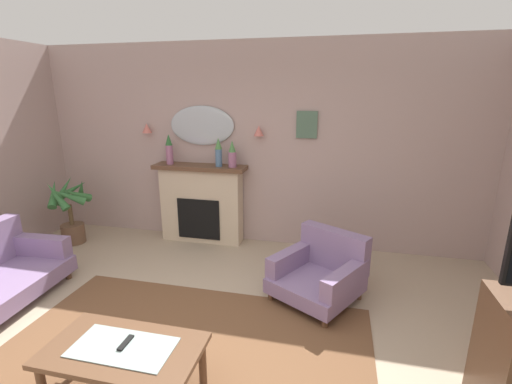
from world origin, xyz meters
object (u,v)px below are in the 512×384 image
Objects in this scene: fireplace at (201,204)px; armchair_beside_couch at (321,271)px; mantel_vase_centre at (169,149)px; potted_plant_tall_palm at (70,209)px; tv_remote at (126,343)px; wall_mirror at (202,126)px; framed_picture at (307,125)px; coffee_table at (124,354)px; wall_sconce_left at (147,128)px; mantel_vase_left at (232,155)px; wall_sconce_right at (259,131)px; mantel_vase_right at (219,152)px.

armchair_beside_couch is at bearing -32.90° from fireplace.
fireplace is 0.92m from mantel_vase_centre.
tv_remote is at bearing -44.27° from potted_plant_tall_palm.
framed_picture is at bearing 0.38° from wall_mirror.
wall_sconce_left is at bearing 115.06° from coffee_table.
mantel_vase_left is 3.02m from coffee_table.
mantel_vase_centre is 2.73× the size of tv_remote.
wall_sconce_right is 0.14× the size of potted_plant_tall_palm.
wall_sconce_right is 2.99m from potted_plant_tall_palm.
wall_mirror is 1.50m from framed_picture.
fireplace is 1.22× the size of armchair_beside_couch.
tv_remote is at bearing -85.02° from mantel_vase_right.
mantel_vase_centre is 3.12× the size of wall_sconce_left.
fireplace is 1.37× the size of potted_plant_tall_palm.
fireplace is 1.15m from wall_mirror.
wall_mirror reaches higher than mantel_vase_right.
coffee_table is at bearing -127.00° from armchair_beside_couch.
mantel_vase_left is 2.53m from potted_plant_tall_palm.
mantel_vase_right is at bearing -5.39° from fireplace.
mantel_vase_centre is at bearing 109.16° from coffee_table.
potted_plant_tall_palm is (-2.39, 2.33, 0.07)m from tv_remote.
tv_remote reaches higher than coffee_table.
framed_picture is at bearing 5.27° from wall_sconce_right.
mantel_vase_right is at bearing -171.47° from framed_picture.
mantel_vase_left is at bearing 90.94° from tv_remote.
wall_mirror reaches higher than framed_picture.
fireplace is 9.71× the size of wall_sconce_right.
framed_picture is 3.47m from coffee_table.
potted_plant_tall_palm is (-2.34, -0.50, -0.81)m from mantel_vase_left.
mantel_vase_right reaches higher than armchair_beside_couch.
wall_sconce_right is at bearing 18.92° from mantel_vase_left.
armchair_beside_couch is at bearing -35.91° from wall_mirror.
mantel_vase_right is 0.37× the size of coffee_table.
wall_sconce_right is at bearing 84.15° from coffee_table.
fireplace is 3.35× the size of mantel_vase_right.
mantel_vase_left is at bearing -169.80° from framed_picture.
mantel_vase_right is (0.75, -0.00, -0.01)m from mantel_vase_centre.
framed_picture is at bearing 11.55° from potted_plant_tall_palm.
framed_picture reaches higher than wall_sconce_left.
mantel_vase_centre is (-0.45, -0.03, 0.81)m from fireplace.
wall_mirror is 0.85m from wall_sconce_right.
wall_mirror reaches higher than wall_sconce_right.
mantel_vase_right is 2.90× the size of wall_sconce_left.
wall_sconce_left is 0.14× the size of potted_plant_tall_palm.
framed_picture reaches higher than mantel_vase_centre.
mantel_vase_centre is at bearing 180.00° from mantel_vase_left.
wall_sconce_right is 0.13× the size of armchair_beside_couch.
wall_mirror is 0.85m from wall_sconce_left.
framed_picture is (1.00, 0.18, 0.42)m from mantel_vase_left.
wall_sconce_left is 0.39× the size of framed_picture.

